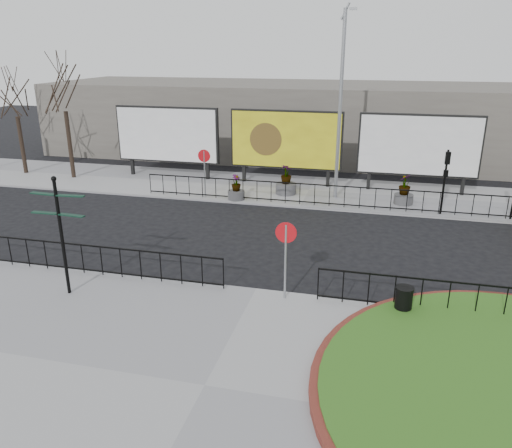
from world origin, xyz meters
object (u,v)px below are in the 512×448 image
(planter_a, at_px, (236,191))
(planter_c, at_px, (404,193))
(lamp_post, at_px, (340,104))
(fingerpost_sign, at_px, (60,225))
(litter_bin, at_px, (404,301))
(planter_b, at_px, (286,184))
(billboard_mid, at_px, (286,140))

(planter_a, xyz_separation_m, planter_c, (8.22, 1.22, 0.11))
(lamp_post, xyz_separation_m, fingerpost_sign, (-7.17, -12.68, -2.43))
(litter_bin, xyz_separation_m, planter_c, (0.37, 11.22, 0.13))
(litter_bin, height_order, planter_b, planter_b)
(billboard_mid, xyz_separation_m, planter_a, (-1.85, -3.57, -2.02))
(planter_a, relative_size, planter_c, 0.86)
(planter_b, bearing_deg, litter_bin, -64.29)
(planter_a, distance_m, planter_b, 2.77)
(planter_c, bearing_deg, billboard_mid, 159.70)
(planter_c, bearing_deg, fingerpost_sign, -130.58)
(fingerpost_sign, bearing_deg, planter_b, 74.24)
(billboard_mid, xyz_separation_m, lamp_post, (3.01, -1.97, 2.23))
(planter_a, distance_m, planter_c, 8.31)
(lamp_post, bearing_deg, litter_bin, -75.53)
(billboard_mid, distance_m, planter_a, 4.50)
(billboard_mid, relative_size, lamp_post, 0.67)
(lamp_post, bearing_deg, fingerpost_sign, -119.48)
(billboard_mid, relative_size, fingerpost_sign, 1.64)
(planter_b, height_order, planter_c, planter_b)
(planter_a, bearing_deg, planter_c, 8.42)
(planter_c, bearing_deg, planter_b, 176.31)
(litter_bin, bearing_deg, planter_c, 88.11)
(lamp_post, relative_size, fingerpost_sign, 2.44)
(lamp_post, height_order, planter_c, lamp_post)
(planter_b, bearing_deg, fingerpost_sign, -109.85)
(lamp_post, height_order, litter_bin, lamp_post)
(billboard_mid, height_order, lamp_post, lamp_post)
(billboard_mid, height_order, planter_b, billboard_mid)
(lamp_post, bearing_deg, billboard_mid, 146.75)
(billboard_mid, bearing_deg, planter_b, -78.10)
(billboard_mid, height_order, planter_c, billboard_mid)
(fingerpost_sign, xyz_separation_m, planter_b, (4.58, 12.68, -1.74))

